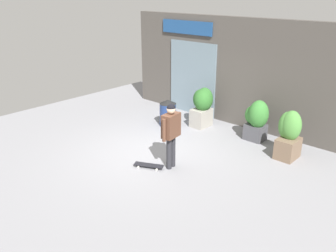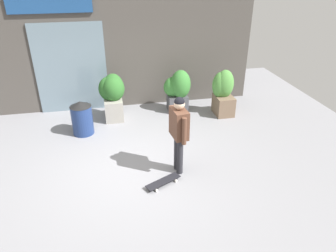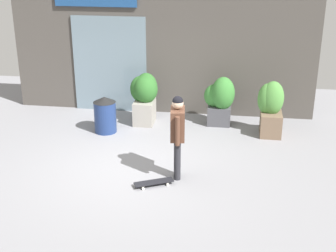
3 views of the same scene
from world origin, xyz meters
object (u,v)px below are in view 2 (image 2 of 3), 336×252
object	(u,v)px
planter_box_left	(112,93)
skateboard	(163,181)
planter_box_right	(223,92)
trash_bin	(82,118)
skateboarder	(179,128)
planter_box_mid	(177,89)

from	to	relation	value
planter_box_left	skateboard	bearing A→B (deg)	-76.16
planter_box_right	trash_bin	size ratio (longest dim) A/B	1.47
trash_bin	skateboarder	bearing A→B (deg)	-45.98
trash_bin	planter_box_left	bearing A→B (deg)	42.61
skateboard	trash_bin	bearing A→B (deg)	-83.54
planter_box_right	planter_box_mid	size ratio (longest dim) A/B	1.05
planter_box_left	planter_box_mid	xyz separation A→B (m)	(1.82, 0.15, -0.08)
skateboard	planter_box_mid	distance (m)	3.54
skateboarder	trash_bin	bearing A→B (deg)	-52.97
planter_box_mid	trash_bin	size ratio (longest dim) A/B	1.40
planter_box_right	trash_bin	bearing A→B (deg)	-173.75
skateboarder	planter_box_right	bearing A→B (deg)	-133.85
skateboarder	planter_box_left	world-z (taller)	skateboarder
planter_box_mid	trash_bin	xyz separation A→B (m)	(-2.62, -0.89, -0.23)
skateboard	planter_box_right	distance (m)	3.68
planter_box_right	skateboarder	bearing A→B (deg)	-126.86
planter_box_left	trash_bin	bearing A→B (deg)	-137.39
planter_box_left	planter_box_mid	size ratio (longest dim) A/B	1.03
planter_box_right	planter_box_mid	world-z (taller)	planter_box_right
planter_box_mid	skateboarder	bearing A→B (deg)	-102.31
planter_box_right	trash_bin	distance (m)	3.87
trash_bin	skateboard	bearing A→B (deg)	-56.84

